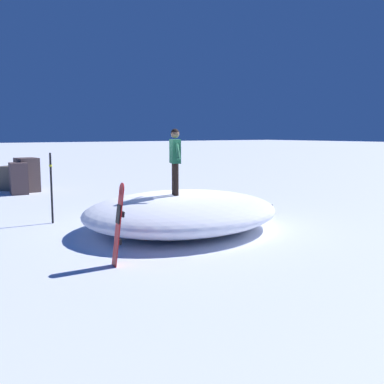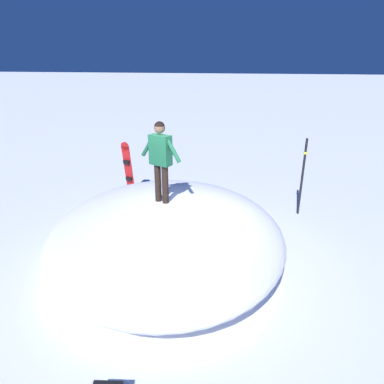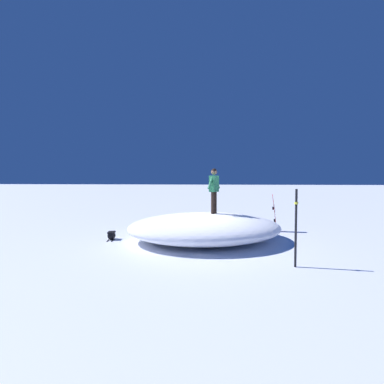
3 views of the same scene
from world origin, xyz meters
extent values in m
plane|color=white|center=(0.00, 0.00, 0.00)|extent=(240.00, 240.00, 0.00)
ellipsoid|color=white|center=(0.58, -0.11, 0.50)|extent=(6.41, 7.02, 1.01)
cylinder|color=black|center=(0.68, -0.42, 1.43)|extent=(0.14, 0.14, 0.84)
cylinder|color=black|center=(0.87, -0.49, 1.43)|extent=(0.14, 0.14, 0.84)
cube|color=#195638|center=(0.78, -0.45, 2.16)|extent=(0.51, 0.37, 0.63)
sphere|color=#936B4C|center=(0.78, -0.45, 2.62)|extent=(0.23, 0.23, 0.23)
cylinder|color=#195638|center=(0.47, -0.34, 2.21)|extent=(0.40, 0.22, 0.52)
cylinder|color=#195638|center=(1.08, -0.57, 2.21)|extent=(0.40, 0.22, 0.52)
sphere|color=black|center=(0.78, -0.45, 2.64)|extent=(0.22, 0.22, 0.22)
cube|color=red|center=(2.74, -3.07, 0.77)|extent=(0.29, 0.25, 1.54)
cylinder|color=red|center=(2.76, -2.97, 1.53)|extent=(0.27, 0.09, 0.27)
cube|color=black|center=(2.74, -3.05, 1.04)|extent=(0.23, 0.09, 0.37)
cube|color=black|center=(2.75, -2.99, 1.04)|extent=(0.20, 0.11, 0.12)
cube|color=black|center=(2.74, -3.06, 0.49)|extent=(0.20, 0.11, 0.12)
cylinder|color=black|center=(-2.30, -2.78, 1.04)|extent=(0.06, 0.06, 2.07)
cylinder|color=yellow|center=(-2.30, -2.78, 1.70)|extent=(0.10, 0.10, 0.06)
camera|label=1|loc=(10.80, -6.86, 2.63)|focal=42.30mm
camera|label=2|loc=(-1.44, 5.88, 3.85)|focal=31.01mm
camera|label=3|loc=(-9.71, -1.01, 2.31)|focal=25.43mm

